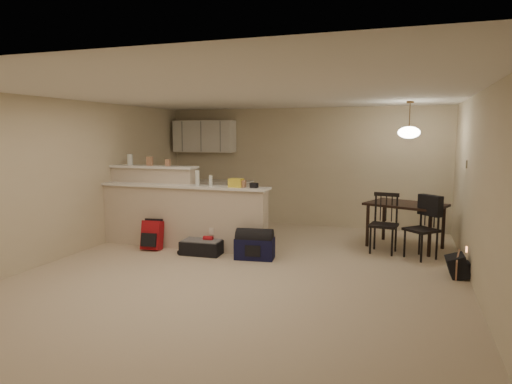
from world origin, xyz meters
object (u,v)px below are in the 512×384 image
at_px(dining_chair_near, 384,223).
at_px(black_daypack, 458,266).
at_px(red_backpack, 152,235).
at_px(pendant_lamp, 409,132).
at_px(suitcase, 202,247).
at_px(dining_chair_far, 421,228).
at_px(navy_duffel, 255,248).
at_px(dining_table, 406,209).

relative_size(dining_chair_near, black_daypack, 2.88).
bearing_deg(red_backpack, dining_chair_near, 10.05).
distance_m(red_backpack, black_daypack, 4.78).
relative_size(pendant_lamp, black_daypack, 1.81).
distance_m(suitcase, black_daypack, 3.85).
xyz_separation_m(pendant_lamp, red_backpack, (-4.07, -1.50, -1.74)).
bearing_deg(dining_chair_far, red_backpack, -124.75).
relative_size(red_backpack, navy_duffel, 0.81).
relative_size(red_backpack, black_daypack, 1.43).
height_order(navy_duffel, black_daypack, navy_duffel).
bearing_deg(black_daypack, dining_table, 22.62).
relative_size(dining_table, black_daypack, 4.25).
xyz_separation_m(dining_table, black_daypack, (0.71, -1.50, -0.53)).
distance_m(dining_table, red_backpack, 4.36).
height_order(dining_chair_near, navy_duffel, dining_chair_near).
distance_m(dining_chair_far, suitcase, 3.51).
bearing_deg(suitcase, pendant_lamp, 22.69).
bearing_deg(black_daypack, dining_chair_far, 26.14).
distance_m(dining_table, black_daypack, 1.74).
bearing_deg(dining_chair_near, dining_chair_far, -9.33).
bearing_deg(dining_chair_far, suitcase, -121.80).
bearing_deg(dining_table, dining_chair_far, -48.17).
height_order(dining_chair_far, black_daypack, dining_chair_far).
distance_m(dining_chair_near, dining_chair_far, 0.61).
bearing_deg(pendant_lamp, black_daypack, -64.67).
xyz_separation_m(dining_table, suitcase, (-3.14, -1.50, -0.57)).
xyz_separation_m(dining_table, dining_chair_far, (0.24, -0.66, -0.19)).
xyz_separation_m(dining_chair_near, black_daypack, (1.04, -1.02, -0.34)).
relative_size(dining_chair_far, suitcase, 1.51).
xyz_separation_m(dining_chair_near, navy_duffel, (-1.90, -1.02, -0.33)).
relative_size(pendant_lamp, red_backpack, 1.26).
distance_m(dining_table, dining_chair_near, 0.61).
height_order(dining_chair_near, dining_chair_far, dining_chair_near).
bearing_deg(black_daypack, navy_duffel, 87.28).
bearing_deg(suitcase, dining_chair_near, 17.18).
height_order(dining_chair_far, suitcase, dining_chair_far).
bearing_deg(dining_table, pendant_lamp, 66.36).
xyz_separation_m(dining_chair_near, dining_chair_far, (0.58, -0.18, -0.00)).
bearing_deg(pendant_lamp, dining_chair_near, -124.98).
height_order(suitcase, navy_duffel, navy_duffel).
distance_m(red_backpack, navy_duffel, 1.84).
bearing_deg(navy_duffel, black_daypack, -7.61).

